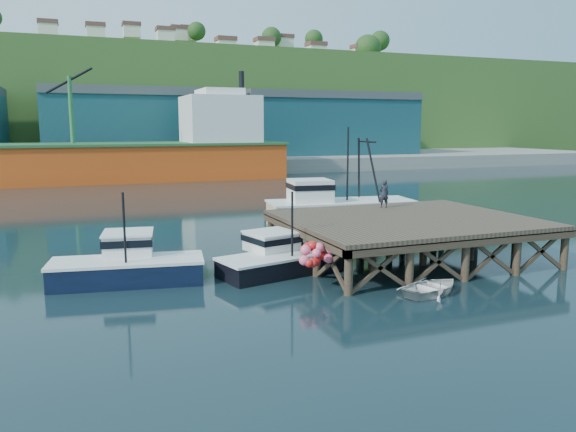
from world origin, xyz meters
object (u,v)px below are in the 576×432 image
boat_navy (128,263)px  trawler (338,206)px  boat_black (281,257)px  dockworker (384,194)px  dinghy (432,287)px

boat_navy → trawler: bearing=41.4°
boat_black → trawler: bearing=38.4°
boat_navy → boat_black: size_ratio=1.02×
trawler → dockworker: bearing=-85.2°
boat_black → dinghy: (4.46, -5.53, -0.40)m
dinghy → dockworker: (3.15, 9.25, 2.61)m
boat_black → dinghy: bearing=-64.7°
boat_black → dockworker: size_ratio=4.16×
boat_black → trawler: (7.93, 10.18, 0.66)m
dinghy → dockworker: size_ratio=1.86×
boat_navy → boat_black: 6.89m
boat_black → trawler: trawler is taller
boat_black → dinghy: 7.12m
boat_black → trawler: size_ratio=0.64×
trawler → dockworker: 6.65m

